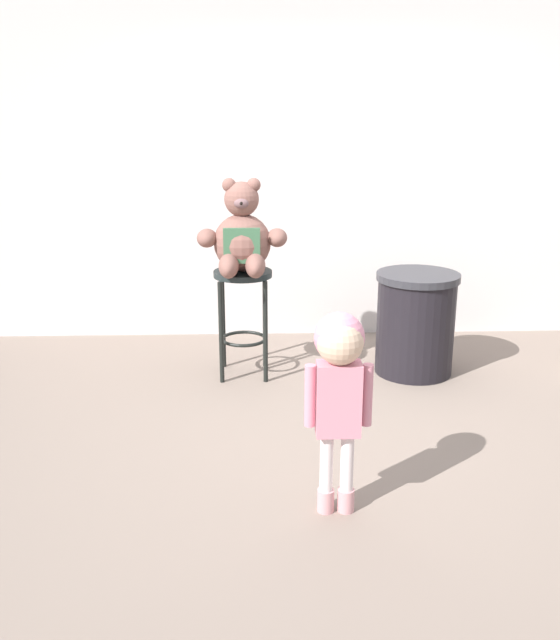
{
  "coord_description": "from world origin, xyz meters",
  "views": [
    {
      "loc": [
        -0.54,
        -3.74,
        1.83
      ],
      "look_at": [
        -0.41,
        0.12,
        0.65
      ],
      "focal_mm": 38.6,
      "sensor_mm": 36.0,
      "label": 1
    }
  ],
  "objects_px": {
    "teddy_bear": "(242,239)",
    "bar_stool_with_teddy": "(243,301)",
    "child_walking": "(339,371)",
    "trash_bin": "(415,323)"
  },
  "relations": [
    {
      "from": "bar_stool_with_teddy",
      "to": "child_walking",
      "type": "distance_m",
      "value": 1.85
    },
    {
      "from": "bar_stool_with_teddy",
      "to": "teddy_bear",
      "type": "distance_m",
      "value": 0.45
    },
    {
      "from": "teddy_bear",
      "to": "child_walking",
      "type": "height_order",
      "value": "teddy_bear"
    },
    {
      "from": "bar_stool_with_teddy",
      "to": "teddy_bear",
      "type": "bearing_deg",
      "value": -90.0
    },
    {
      "from": "bar_stool_with_teddy",
      "to": "teddy_bear",
      "type": "relative_size",
      "value": 1.2
    },
    {
      "from": "trash_bin",
      "to": "bar_stool_with_teddy",
      "type": "bearing_deg",
      "value": -179.86
    },
    {
      "from": "teddy_bear",
      "to": "child_walking",
      "type": "bearing_deg",
      "value": -75.23
    },
    {
      "from": "child_walking",
      "to": "trash_bin",
      "type": "distance_m",
      "value": 1.97
    },
    {
      "from": "teddy_bear",
      "to": "bar_stool_with_teddy",
      "type": "bearing_deg",
      "value": 90.0
    },
    {
      "from": "teddy_bear",
      "to": "trash_bin",
      "type": "height_order",
      "value": "teddy_bear"
    }
  ]
}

